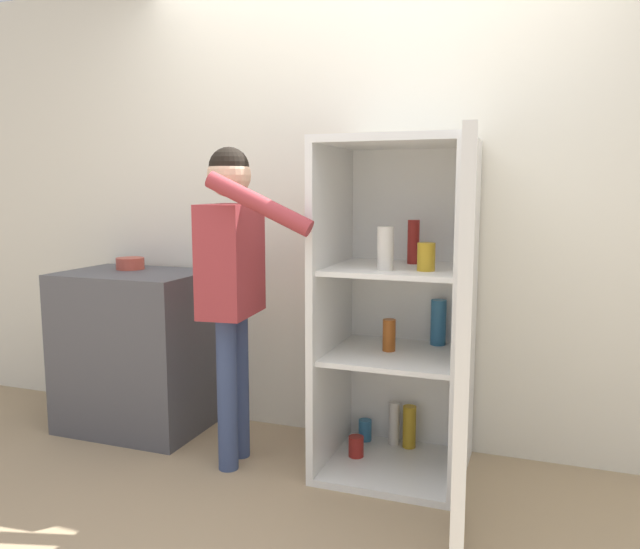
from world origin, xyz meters
The scene contains 6 objects.
ground_plane centered at (0.00, 0.00, 0.00)m, with size 12.00×12.00×0.00m, color tan.
wall_back centered at (0.00, 0.98, 1.27)m, with size 7.00×0.06×2.55m.
refrigerator centered at (0.36, 0.52, 0.79)m, with size 0.80×1.32×1.61m.
person centered at (-0.50, 0.41, 1.01)m, with size 0.62×0.51×1.57m.
counter centered at (-1.26, 0.65, 0.45)m, with size 0.80×0.57×0.91m.
bowl centered at (-1.35, 0.74, 0.94)m, with size 0.16×0.16×0.07m.
Camera 1 is at (0.93, -2.26, 1.37)m, focal length 35.00 mm.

